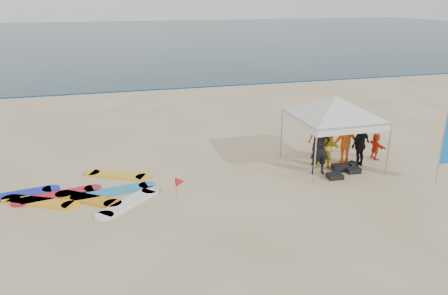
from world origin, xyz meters
TOP-DOWN VIEW (x-y plane):
  - ground at (0.00, 0.00)m, footprint 120.00×120.00m
  - ocean at (0.00, 60.00)m, footprint 160.00×84.00m
  - shoreline_foam at (0.00, 18.20)m, footprint 160.00×1.20m
  - person_black_a at (4.09, 2.39)m, footprint 0.69×0.48m
  - person_yellow at (4.54, 2.68)m, footprint 0.99×0.93m
  - person_orange_a at (5.48, 3.12)m, footprint 1.14×0.72m
  - person_black_b at (5.82, 2.66)m, footprint 1.02×0.72m
  - person_orange_b at (4.90, 3.90)m, footprint 0.88×0.59m
  - person_seated at (6.79, 3.11)m, footprint 0.30×0.93m
  - canopy_tent at (4.89, 3.03)m, footprint 3.86×3.86m
  - marker_pennant at (-0.83, 1.89)m, footprint 0.28×0.28m
  - gear_pile at (4.96, 2.22)m, footprint 1.55×1.14m
  - surfboard_spread at (-3.81, 2.85)m, footprint 5.31×3.75m

SIDE VIEW (x-z plane):
  - ground at x=0.00m, z-range 0.00..0.00m
  - shoreline_foam at x=0.00m, z-range 0.00..0.01m
  - surfboard_spread at x=-3.81m, z-range 0.00..0.07m
  - ocean at x=0.00m, z-range 0.00..0.08m
  - gear_pile at x=4.96m, z-range -0.01..0.21m
  - marker_pennant at x=-0.83m, z-range 0.18..0.81m
  - person_seated at x=6.79m, z-range 0.00..1.00m
  - person_black_b at x=5.82m, z-range 0.00..1.61m
  - person_yellow at x=4.54m, z-range 0.00..1.61m
  - person_orange_a at x=5.48m, z-range 0.00..1.69m
  - person_orange_b at x=4.90m, z-range 0.00..1.76m
  - person_black_a at x=4.09m, z-range 0.00..1.82m
  - canopy_tent at x=4.89m, z-range 1.08..3.99m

